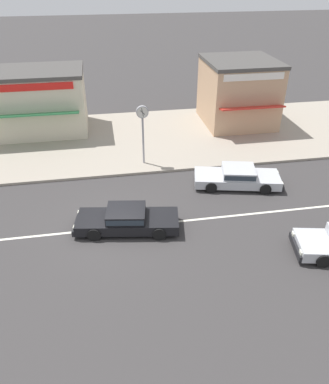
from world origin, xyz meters
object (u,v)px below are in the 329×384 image
(sedan_silver_3, at_px, (238,177))
(street_clock, at_px, (143,121))
(sedan_black_0, at_px, (127,219))
(shopfront_corner_warung, at_px, (238,92))
(shopfront_mid_block, at_px, (33,101))

(sedan_silver_3, bearing_deg, street_clock, 145.55)
(sedan_black_0, relative_size, shopfront_corner_warung, 0.84)
(street_clock, height_order, shopfront_mid_block, shopfront_mid_block)
(sedan_black_0, xyz_separation_m, shopfront_corner_warung, (9.14, 11.59, 1.88))
(sedan_black_0, height_order, shopfront_corner_warung, shopfront_corner_warung)
(sedan_black_0, bearing_deg, sedan_silver_3, 24.75)
(sedan_silver_3, relative_size, street_clock, 1.40)
(sedan_black_0, xyz_separation_m, street_clock, (1.54, 6.12, 2.27))
(sedan_black_0, distance_m, shopfront_mid_block, 13.55)
(shopfront_mid_block, bearing_deg, street_clock, -42.56)
(shopfront_mid_block, bearing_deg, shopfront_corner_warung, -3.07)
(street_clock, bearing_deg, shopfront_mid_block, 137.44)
(shopfront_corner_warung, xyz_separation_m, shopfront_mid_block, (-14.40, 0.77, -0.15))
(street_clock, bearing_deg, shopfront_corner_warung, 35.75)
(sedan_silver_3, bearing_deg, sedan_black_0, -155.25)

